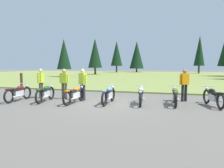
# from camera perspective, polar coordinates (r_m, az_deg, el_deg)

# --- Properties ---
(ground_plane) EXTENTS (140.00, 140.00, 0.00)m
(ground_plane) POSITION_cam_1_polar(r_m,az_deg,el_deg) (10.41, -0.90, -5.23)
(ground_plane) COLOR #605B54
(grass_moorland) EXTENTS (80.00, 44.00, 0.10)m
(grass_moorland) POSITION_cam_1_polar(r_m,az_deg,el_deg) (36.03, 11.03, 2.16)
(grass_moorland) COLOR olive
(grass_moorland) RESTS_ON ground
(forest_treeline) EXTENTS (33.44, 27.36, 8.91)m
(forest_treeline) POSITION_cam_1_polar(r_m,az_deg,el_deg) (38.86, 19.72, 8.67)
(forest_treeline) COLOR #47331E
(forest_treeline) RESTS_ON ground
(motorcycle_maroon) EXTENTS (0.62, 2.10, 0.88)m
(motorcycle_maroon) POSITION_cam_1_polar(r_m,az_deg,el_deg) (12.03, -23.98, -2.16)
(motorcycle_maroon) COLOR black
(motorcycle_maroon) RESTS_ON ground
(motorcycle_british_green) EXTENTS (0.64, 2.09, 0.88)m
(motorcycle_british_green) POSITION_cam_1_polar(r_m,az_deg,el_deg) (11.34, -17.55, -2.37)
(motorcycle_british_green) COLOR black
(motorcycle_british_green) RESTS_ON ground
(motorcycle_orange) EXTENTS (0.62, 2.10, 0.88)m
(motorcycle_orange) POSITION_cam_1_polar(r_m,az_deg,el_deg) (10.50, -10.01, -2.80)
(motorcycle_orange) COLOR black
(motorcycle_orange) RESTS_ON ground
(motorcycle_sky_blue) EXTENTS (0.62, 2.10, 0.88)m
(motorcycle_sky_blue) POSITION_cam_1_polar(r_m,az_deg,el_deg) (10.27, -0.90, -2.90)
(motorcycle_sky_blue) COLOR black
(motorcycle_sky_blue) RESTS_ON ground
(motorcycle_silver) EXTENTS (0.62, 2.10, 0.88)m
(motorcycle_silver) POSITION_cam_1_polar(r_m,az_deg,el_deg) (10.17, 7.84, -3.02)
(motorcycle_silver) COLOR black
(motorcycle_silver) RESTS_ON ground
(motorcycle_olive) EXTENTS (0.62, 2.10, 0.88)m
(motorcycle_olive) POSITION_cam_1_polar(r_m,az_deg,el_deg) (10.32, 16.68, -3.08)
(motorcycle_olive) COLOR black
(motorcycle_olive) RESTS_ON ground
(motorcycle_black) EXTENTS (0.77, 2.06, 0.88)m
(motorcycle_black) POSITION_cam_1_polar(r_m,az_deg,el_deg) (10.64, 25.70, -3.12)
(motorcycle_black) COLOR black
(motorcycle_black) RESTS_ON ground
(rider_in_hivis_vest) EXTENTS (0.55, 0.22, 1.67)m
(rider_in_hivis_vest) POSITION_cam_1_polar(r_m,az_deg,el_deg) (11.96, -12.83, 0.58)
(rider_in_hivis_vest) COLOR #4C4233
(rider_in_hivis_vest) RESTS_ON ground
(rider_with_back_turned) EXTENTS (0.53, 0.32, 1.67)m
(rider_with_back_turned) POSITION_cam_1_polar(r_m,az_deg,el_deg) (11.28, -7.95, 0.39)
(rider_with_back_turned) COLOR #2D2D38
(rider_with_back_turned) RESTS_ON ground
(rider_checking_bike) EXTENTS (0.50, 0.36, 1.67)m
(rider_checking_bike) POSITION_cam_1_polar(r_m,az_deg,el_deg) (11.45, 19.02, 0.23)
(rider_checking_bike) COLOR black
(rider_checking_bike) RESTS_ON ground
(rider_near_row_end) EXTENTS (0.24, 0.55, 1.67)m
(rider_near_row_end) POSITION_cam_1_polar(r_m,az_deg,el_deg) (12.58, -18.68, 0.65)
(rider_near_row_end) COLOR #4C4233
(rider_near_row_end) RESTS_ON ground
(trail_marker_post) EXTENTS (0.12, 0.12, 1.33)m
(trail_marker_post) POSITION_cam_1_polar(r_m,az_deg,el_deg) (15.65, -23.29, 0.30)
(trail_marker_post) COLOR #47331E
(trail_marker_post) RESTS_ON ground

